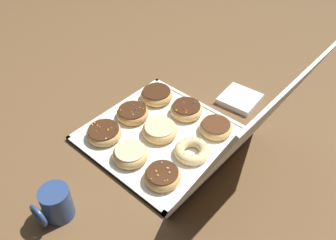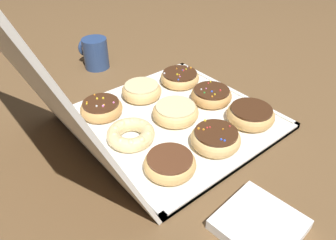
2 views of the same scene
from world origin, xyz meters
name	(u,v)px [view 2 (image 2 of 2)]	position (x,y,z in m)	size (l,w,h in m)	color
ground_plane	(175,121)	(0.00, 0.00, 0.00)	(3.00, 3.00, 0.00)	brown
donut_box	(175,120)	(0.00, 0.00, 0.01)	(0.44, 0.44, 0.01)	white
box_lid_open	(41,89)	(0.00, 0.31, 0.21)	(0.44, 0.45, 0.01)	white
chocolate_frosted_donut_0	(251,115)	(-0.13, -0.14, 0.03)	(0.12, 0.12, 0.04)	tan
sprinkle_donut_1	(211,95)	(0.00, -0.13, 0.03)	(0.11, 0.11, 0.04)	tan
sprinkle_donut_2	(180,78)	(0.13, -0.13, 0.03)	(0.12, 0.12, 0.04)	tan
sprinkle_donut_3	(216,138)	(-0.14, 0.00, 0.03)	(0.11, 0.11, 0.04)	#E5B770
glazed_ring_donut_4	(176,113)	(0.00, 0.00, 0.03)	(0.12, 0.12, 0.04)	#E5B770
glazed_ring_donut_5	(142,91)	(0.14, 0.01, 0.03)	(0.11, 0.11, 0.04)	#E5B770
chocolate_frosted_donut_6	(170,163)	(-0.13, 0.13, 0.03)	(0.11, 0.11, 0.04)	tan
cruller_donut_7	(132,135)	(0.00, 0.14, 0.03)	(0.11, 0.11, 0.03)	#EACC8C
sprinkle_donut_8	(101,108)	(0.14, 0.14, 0.03)	(0.11, 0.11, 0.04)	tan
coffee_mug	(94,53)	(0.41, 0.00, 0.05)	(0.10, 0.08, 0.10)	navy
napkin_stack	(259,225)	(-0.34, 0.10, 0.01)	(0.13, 0.13, 0.02)	white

